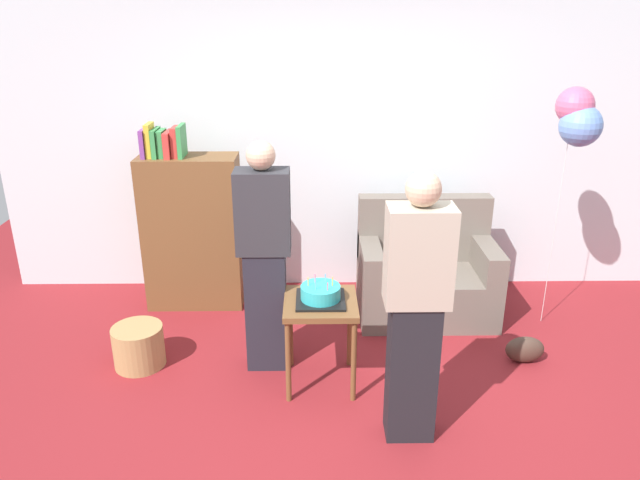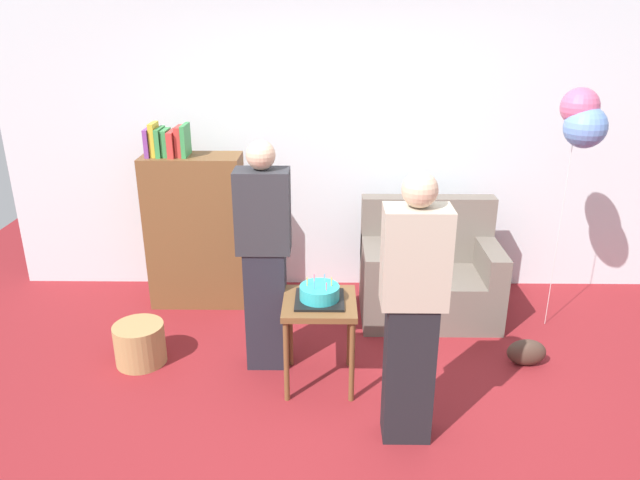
{
  "view_description": "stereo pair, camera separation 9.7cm",
  "coord_description": "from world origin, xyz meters",
  "px_view_note": "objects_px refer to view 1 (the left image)",
  "views": [
    {
      "loc": [
        -0.29,
        -3.07,
        2.4
      ],
      "look_at": [
        -0.23,
        0.66,
        0.95
      ],
      "focal_mm": 33.42,
      "sensor_mm": 36.0,
      "label": 1
    },
    {
      "loc": [
        -0.19,
        -3.07,
        2.4
      ],
      "look_at": [
        -0.23,
        0.66,
        0.95
      ],
      "focal_mm": 33.42,
      "sensor_mm": 36.0,
      "label": 2
    }
  ],
  "objects_px": {
    "wicker_basket": "(139,346)",
    "birthday_cake": "(321,294)",
    "person_holding_cake": "(416,310)",
    "side_table": "(321,314)",
    "handbag": "(525,349)",
    "balloon_bunch": "(578,117)",
    "bookshelf": "(192,229)",
    "couch": "(425,275)",
    "person_blowing_candles": "(264,258)"
  },
  "relations": [
    {
      "from": "person_holding_cake",
      "to": "side_table",
      "type": "bearing_deg",
      "value": -39.8
    },
    {
      "from": "birthday_cake",
      "to": "couch",
      "type": "bearing_deg",
      "value": 48.64
    },
    {
      "from": "couch",
      "to": "balloon_bunch",
      "type": "xyz_separation_m",
      "value": [
        0.98,
        -0.2,
        1.33
      ]
    },
    {
      "from": "birthday_cake",
      "to": "balloon_bunch",
      "type": "xyz_separation_m",
      "value": [
        1.87,
        0.81,
        1.0
      ]
    },
    {
      "from": "couch",
      "to": "person_blowing_candles",
      "type": "height_order",
      "value": "person_blowing_candles"
    },
    {
      "from": "side_table",
      "to": "person_blowing_candles",
      "type": "bearing_deg",
      "value": 148.86
    },
    {
      "from": "couch",
      "to": "bookshelf",
      "type": "height_order",
      "value": "bookshelf"
    },
    {
      "from": "side_table",
      "to": "wicker_basket",
      "type": "height_order",
      "value": "side_table"
    },
    {
      "from": "wicker_basket",
      "to": "couch",
      "type": "bearing_deg",
      "value": 19.6
    },
    {
      "from": "wicker_basket",
      "to": "birthday_cake",
      "type": "bearing_deg",
      "value": -10.0
    },
    {
      "from": "side_table",
      "to": "birthday_cake",
      "type": "relative_size",
      "value": 1.94
    },
    {
      "from": "wicker_basket",
      "to": "balloon_bunch",
      "type": "bearing_deg",
      "value": 10.33
    },
    {
      "from": "balloon_bunch",
      "to": "wicker_basket",
      "type": "bearing_deg",
      "value": -169.67
    },
    {
      "from": "couch",
      "to": "bookshelf",
      "type": "xyz_separation_m",
      "value": [
        -1.95,
        0.21,
        0.34
      ]
    },
    {
      "from": "bookshelf",
      "to": "wicker_basket",
      "type": "distance_m",
      "value": 1.14
    },
    {
      "from": "couch",
      "to": "balloon_bunch",
      "type": "height_order",
      "value": "balloon_bunch"
    },
    {
      "from": "handbag",
      "to": "birthday_cake",
      "type": "bearing_deg",
      "value": -171.31
    },
    {
      "from": "wicker_basket",
      "to": "balloon_bunch",
      "type": "height_order",
      "value": "balloon_bunch"
    },
    {
      "from": "side_table",
      "to": "person_holding_cake",
      "type": "distance_m",
      "value": 0.81
    },
    {
      "from": "person_blowing_candles",
      "to": "couch",
      "type": "bearing_deg",
      "value": 47.73
    },
    {
      "from": "bookshelf",
      "to": "handbag",
      "type": "relative_size",
      "value": 5.59
    },
    {
      "from": "wicker_basket",
      "to": "handbag",
      "type": "distance_m",
      "value": 2.78
    },
    {
      "from": "person_holding_cake",
      "to": "bookshelf",
      "type": "bearing_deg",
      "value": -41.75
    },
    {
      "from": "person_blowing_candles",
      "to": "handbag",
      "type": "relative_size",
      "value": 5.82
    },
    {
      "from": "side_table",
      "to": "person_blowing_candles",
      "type": "relative_size",
      "value": 0.38
    },
    {
      "from": "person_holding_cake",
      "to": "person_blowing_candles",
      "type": "bearing_deg",
      "value": -34.33
    },
    {
      "from": "person_holding_cake",
      "to": "wicker_basket",
      "type": "bearing_deg",
      "value": -16.72
    },
    {
      "from": "bookshelf",
      "to": "wicker_basket",
      "type": "relative_size",
      "value": 4.34
    },
    {
      "from": "bookshelf",
      "to": "person_blowing_candles",
      "type": "xyz_separation_m",
      "value": [
        0.69,
        -0.99,
        0.15
      ]
    },
    {
      "from": "side_table",
      "to": "person_holding_cake",
      "type": "relative_size",
      "value": 0.38
    },
    {
      "from": "birthday_cake",
      "to": "side_table",
      "type": "bearing_deg",
      "value": -119.09
    },
    {
      "from": "person_holding_cake",
      "to": "handbag",
      "type": "bearing_deg",
      "value": -135.24
    },
    {
      "from": "wicker_basket",
      "to": "balloon_bunch",
      "type": "xyz_separation_m",
      "value": [
        3.17,
        0.58,
        1.52
      ]
    },
    {
      "from": "wicker_basket",
      "to": "person_holding_cake",
      "type": "bearing_deg",
      "value": -22.91
    },
    {
      "from": "couch",
      "to": "bookshelf",
      "type": "distance_m",
      "value": 1.99
    },
    {
      "from": "birthday_cake",
      "to": "wicker_basket",
      "type": "xyz_separation_m",
      "value": [
        -1.3,
        0.23,
        -0.52
      ]
    },
    {
      "from": "bookshelf",
      "to": "side_table",
      "type": "bearing_deg",
      "value": -48.84
    },
    {
      "from": "birthday_cake",
      "to": "handbag",
      "type": "distance_m",
      "value": 1.61
    },
    {
      "from": "couch",
      "to": "side_table",
      "type": "xyz_separation_m",
      "value": [
        -0.89,
        -1.01,
        0.18
      ]
    },
    {
      "from": "birthday_cake",
      "to": "handbag",
      "type": "height_order",
      "value": "birthday_cake"
    },
    {
      "from": "side_table",
      "to": "wicker_basket",
      "type": "relative_size",
      "value": 1.72
    },
    {
      "from": "bookshelf",
      "to": "balloon_bunch",
      "type": "height_order",
      "value": "balloon_bunch"
    },
    {
      "from": "side_table",
      "to": "handbag",
      "type": "bearing_deg",
      "value": 8.69
    },
    {
      "from": "birthday_cake",
      "to": "handbag",
      "type": "bearing_deg",
      "value": 8.69
    },
    {
      "from": "birthday_cake",
      "to": "balloon_bunch",
      "type": "bearing_deg",
      "value": 23.34
    },
    {
      "from": "side_table",
      "to": "wicker_basket",
      "type": "xyz_separation_m",
      "value": [
        -1.3,
        0.23,
        -0.37
      ]
    },
    {
      "from": "birthday_cake",
      "to": "person_holding_cake",
      "type": "xyz_separation_m",
      "value": [
        0.52,
        -0.54,
        0.16
      ]
    },
    {
      "from": "bookshelf",
      "to": "person_holding_cake",
      "type": "bearing_deg",
      "value": -47.94
    },
    {
      "from": "handbag",
      "to": "balloon_bunch",
      "type": "xyz_separation_m",
      "value": [
        0.39,
        0.58,
        1.57
      ]
    },
    {
      "from": "handbag",
      "to": "wicker_basket",
      "type": "bearing_deg",
      "value": 179.95
    }
  ]
}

